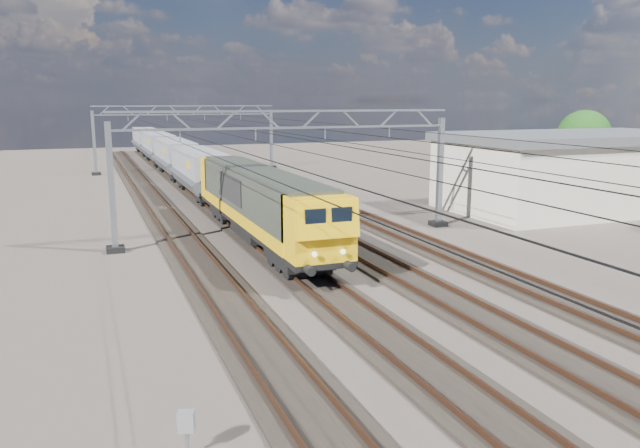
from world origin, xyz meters
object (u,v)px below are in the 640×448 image
object	(u,v)px
locomotive	(259,200)
hopper_wagon_third	(158,146)
catenary_gantry_mid	(291,169)
tree_far	(588,139)
hopper_wagon_mid	(175,155)
hopper_wagon_fourth	(146,139)
industrial_shed	(577,171)
trackside_cabinet	(186,423)
catenary_gantry_far	(187,135)
hopper_wagon_lead	(200,169)

from	to	relation	value
locomotive	hopper_wagon_third	distance (m)	46.10
catenary_gantry_mid	tree_far	distance (m)	31.86
locomotive	hopper_wagon_mid	size ratio (longest dim) A/B	1.62
locomotive	hopper_wagon_fourth	xyz separation A→B (m)	(-0.00, 60.30, -0.09)
locomotive	tree_far	bearing A→B (deg)	17.58
hopper_wagon_mid	industrial_shed	bearing A→B (deg)	-50.82
hopper_wagon_fourth	trackside_cabinet	xyz separation A→B (m)	(-7.08, -80.00, -1.43)
catenary_gantry_far	hopper_wagon_lead	bearing A→B (deg)	-96.09
hopper_wagon_lead	industrial_shed	xyz separation A→B (m)	(24.00, -15.25, 0.49)
hopper_wagon_fourth	trackside_cabinet	size ratio (longest dim) A/B	12.18
hopper_wagon_third	trackside_cabinet	world-z (taller)	hopper_wagon_third
catenary_gantry_far	tree_far	xyz separation A→B (m)	(30.32, -26.21, 0.45)
catenary_gantry_far	tree_far	world-z (taller)	catenary_gantry_far
catenary_gantry_mid	hopper_wagon_fourth	size ratio (longest dim) A/B	1.53
catenary_gantry_far	catenary_gantry_mid	bearing A→B (deg)	-90.00
hopper_wagon_third	catenary_gantry_mid	bearing A→B (deg)	-87.49
catenary_gantry_mid	hopper_wagon_fourth	world-z (taller)	catenary_gantry_mid
industrial_shed	hopper_wagon_third	bearing A→B (deg)	118.81
hopper_wagon_mid	hopper_wagon_fourth	size ratio (longest dim) A/B	1.00
hopper_wagon_lead	hopper_wagon_third	distance (m)	28.40
catenary_gantry_mid	tree_far	world-z (taller)	catenary_gantry_mid
catenary_gantry_mid	tree_far	xyz separation A→B (m)	(30.32, 9.79, 0.45)
hopper_wagon_third	tree_far	size ratio (longest dim) A/B	1.90
hopper_wagon_lead	trackside_cabinet	xyz separation A→B (m)	(-7.08, -37.40, -1.43)
catenary_gantry_mid	catenary_gantry_far	size ratio (longest dim) A/B	1.00
catenary_gantry_mid	hopper_wagon_third	world-z (taller)	catenary_gantry_mid
hopper_wagon_mid	hopper_wagon_third	bearing A→B (deg)	90.00
hopper_wagon_third	hopper_wagon_fourth	world-z (taller)	same
catenary_gantry_mid	trackside_cabinet	xyz separation A→B (m)	(-9.08, -20.15, -3.11)
trackside_cabinet	catenary_gantry_mid	bearing A→B (deg)	85.12
locomotive	tree_far	world-z (taller)	tree_far
catenary_gantry_far	hopper_wagon_mid	xyz separation A→B (m)	(-2.00, -4.55, -1.67)
industrial_shed	tree_far	size ratio (longest dim) A/B	2.72
hopper_wagon_third	catenary_gantry_far	bearing A→B (deg)	-78.28
hopper_wagon_third	hopper_wagon_lead	bearing A→B (deg)	-90.00
catenary_gantry_mid	locomotive	world-z (taller)	catenary_gantry_mid
hopper_wagon_lead	trackside_cabinet	size ratio (longest dim) A/B	12.18
locomotive	industrial_shed	distance (m)	24.13
locomotive	hopper_wagon_mid	xyz separation A→B (m)	(-0.00, 31.90, -0.09)
trackside_cabinet	tree_far	bearing A→B (deg)	56.61
catenary_gantry_far	industrial_shed	bearing A→B (deg)	-57.09
hopper_wagon_lead	industrial_shed	distance (m)	28.44
hopper_wagon_lead	tree_far	distance (m)	33.23
hopper_wagon_lead	tree_far	xyz separation A→B (m)	(32.32, -7.46, 2.12)
catenary_gantry_mid	tree_far	bearing A→B (deg)	17.89
hopper_wagon_mid	trackside_cabinet	size ratio (longest dim) A/B	12.18
catenary_gantry_mid	industrial_shed	distance (m)	22.12
hopper_wagon_lead	catenary_gantry_far	bearing A→B (deg)	83.91
catenary_gantry_far	trackside_cabinet	distance (m)	56.97
catenary_gantry_mid	hopper_wagon_fourth	xyz separation A→B (m)	(-2.00, 59.85, -1.67)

